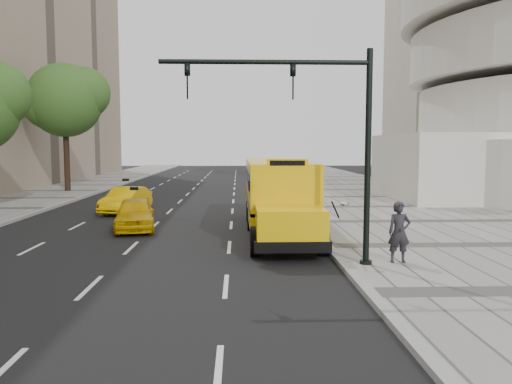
{
  "coord_description": "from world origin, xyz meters",
  "views": [
    {
      "loc": [
        2.83,
        -22.7,
        3.63
      ],
      "look_at": [
        3.5,
        -4.0,
        1.9
      ],
      "focal_mm": 35.0,
      "sensor_mm": 36.0,
      "label": 1
    }
  ],
  "objects_px": {
    "taxi_far": "(126,200)",
    "taxi_near": "(135,214)",
    "tree_c": "(66,100)",
    "school_bus": "(278,190)",
    "traffic_signal": "(320,130)",
    "pedestrian": "(399,232)"
  },
  "relations": [
    {
      "from": "taxi_far",
      "to": "taxi_near",
      "type": "bearing_deg",
      "value": -63.64
    },
    {
      "from": "tree_c",
      "to": "taxi_near",
      "type": "distance_m",
      "value": 20.78
    },
    {
      "from": "school_bus",
      "to": "traffic_signal",
      "type": "relative_size",
      "value": 1.81
    },
    {
      "from": "tree_c",
      "to": "pedestrian",
      "type": "height_order",
      "value": "tree_c"
    },
    {
      "from": "tree_c",
      "to": "traffic_signal",
      "type": "height_order",
      "value": "tree_c"
    },
    {
      "from": "school_bus",
      "to": "taxi_far",
      "type": "height_order",
      "value": "school_bus"
    },
    {
      "from": "taxi_far",
      "to": "pedestrian",
      "type": "distance_m",
      "value": 16.8
    },
    {
      "from": "traffic_signal",
      "to": "tree_c",
      "type": "bearing_deg",
      "value": 122.0
    },
    {
      "from": "taxi_near",
      "to": "taxi_far",
      "type": "xyz_separation_m",
      "value": [
        -1.63,
        5.67,
        -0.0
      ]
    },
    {
      "from": "pedestrian",
      "to": "tree_c",
      "type": "bearing_deg",
      "value": 127.98
    },
    {
      "from": "school_bus",
      "to": "traffic_signal",
      "type": "height_order",
      "value": "traffic_signal"
    },
    {
      "from": "taxi_far",
      "to": "school_bus",
      "type": "bearing_deg",
      "value": -28.28
    },
    {
      "from": "taxi_far",
      "to": "pedestrian",
      "type": "xyz_separation_m",
      "value": [
        10.91,
        -12.77,
        0.37
      ]
    },
    {
      "from": "taxi_near",
      "to": "taxi_far",
      "type": "bearing_deg",
      "value": 96.18
    },
    {
      "from": "tree_c",
      "to": "school_bus",
      "type": "distance_m",
      "value": 24.18
    },
    {
      "from": "tree_c",
      "to": "traffic_signal",
      "type": "distance_m",
      "value": 29.57
    },
    {
      "from": "tree_c",
      "to": "taxi_far",
      "type": "xyz_separation_m",
      "value": [
        7.1,
        -12.04,
        -6.49
      ]
    },
    {
      "from": "taxi_far",
      "to": "traffic_signal",
      "type": "height_order",
      "value": "traffic_signal"
    },
    {
      "from": "taxi_near",
      "to": "traffic_signal",
      "type": "relative_size",
      "value": 0.64
    },
    {
      "from": "tree_c",
      "to": "pedestrian",
      "type": "xyz_separation_m",
      "value": [
        18.02,
        -24.81,
        -6.12
      ]
    },
    {
      "from": "school_bus",
      "to": "taxi_near",
      "type": "height_order",
      "value": "school_bus"
    },
    {
      "from": "school_bus",
      "to": "traffic_signal",
      "type": "distance_m",
      "value": 7.1
    }
  ]
}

